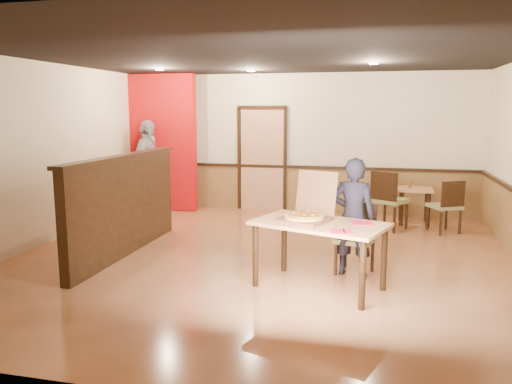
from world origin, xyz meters
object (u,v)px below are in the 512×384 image
diner (353,217)px  condiment (410,184)px  side_chair_right (447,204)px  pizza_box (306,214)px  side_table (415,197)px  passerby (148,166)px  diner_chair (357,235)px  main_table (320,232)px  side_chair_left (388,198)px

diner → condiment: size_ratio=11.09×
side_chair_right → pizza_box: size_ratio=1.20×
side_table → diner: bearing=-106.8°
diner → passerby: 5.25m
passerby → diner_chair: bearing=-125.7°
side_chair_right → passerby: bearing=-33.4°
pizza_box → side_table: bearing=88.5°
diner → main_table: bearing=66.9°
main_table → side_chair_right: bearing=79.5°
diner → passerby: (-4.24, 3.08, 0.19)m
side_chair_right → condiment: size_ratio=6.75×
pizza_box → main_table: bearing=-1.1°
side_chair_left → side_chair_right: 0.97m
diner_chair → passerby: 5.22m
side_table → diner: (-0.97, -3.21, 0.25)m
diner_chair → diner: bearing=-92.0°
side_chair_right → condiment: (-0.58, 0.61, 0.23)m
diner_chair → side_chair_left: 2.50m
passerby → main_table: bearing=-134.5°
side_chair_left → main_table: bearing=105.8°
passerby → side_chair_left: bearing=-97.1°
side_chair_left → condiment: bearing=-91.9°
side_chair_left → pizza_box: pizza_box is taller
main_table → side_table: 4.01m
pizza_box → condiment: (1.39, 3.72, -0.13)m
side_table → condiment: (-0.10, -0.00, 0.23)m
diner_chair → side_table: diner_chair is taller
side_table → diner: 3.37m
side_chair_left → condiment: 0.75m
side_chair_right → pizza_box: 3.70m
side_table → pizza_box: pizza_box is taller
side_chair_left → pizza_box: (-1.00, -3.10, 0.30)m
pizza_box → condiment: bearing=89.8°
diner_chair → side_chair_right: side_chair_right is taller
passerby → pizza_box: bearing=-135.2°
side_table → main_table: bearing=-109.3°
side_table → condiment: size_ratio=4.91×
side_table → passerby: bearing=-178.6°
diner → passerby: bearing=-27.1°
diner → pizza_box: 0.74m
diner → condiment: 3.33m
pizza_box → condiment: size_ratio=5.63×
main_table → diner: bearing=77.1°
pizza_box → diner: bearing=64.2°
pizza_box → side_chair_right: bearing=77.9°
diner_chair → passerby: size_ratio=0.48×
passerby → condiment: (5.11, 0.13, -0.21)m
condiment → main_table: bearing=-108.0°
passerby → pizza_box: size_ratio=2.47×
side_chair_right → diner: bearing=32.3°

